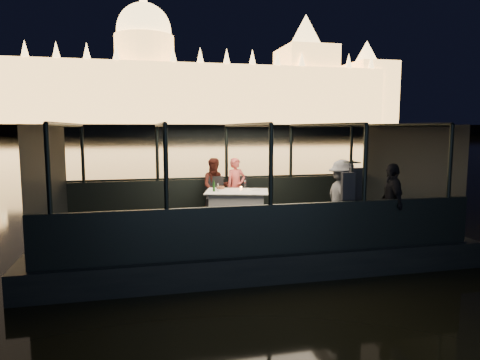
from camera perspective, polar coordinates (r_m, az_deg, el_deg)
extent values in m
plane|color=black|center=(89.15, -11.58, 5.05)|extent=(500.00, 500.00, 0.00)
cube|color=black|center=(9.73, 0.53, -9.38)|extent=(8.60, 4.40, 1.00)
cube|color=black|center=(9.60, 0.54, -6.63)|extent=(8.00, 4.00, 0.04)
cube|color=black|center=(11.43, -1.80, -2.04)|extent=(8.00, 0.08, 0.90)
cube|color=black|center=(7.62, 4.07, -6.62)|extent=(8.00, 0.08, 0.90)
cube|color=#423D33|center=(219.10, -12.45, 6.34)|extent=(400.00, 140.00, 6.00)
cube|color=silver|center=(10.11, -0.40, -3.60)|extent=(1.68, 1.40, 0.77)
cube|color=black|center=(10.76, -3.24, -2.61)|extent=(0.55, 0.55, 1.00)
cube|color=black|center=(10.95, 0.03, -2.43)|extent=(0.54, 0.54, 0.99)
imported|color=#DC5650|center=(11.04, -0.53, -0.78)|extent=(0.61, 0.49, 1.47)
imported|color=#401711|center=(10.96, -3.31, -0.85)|extent=(0.77, 0.63, 1.48)
imported|color=silver|center=(8.92, 13.46, -2.18)|extent=(0.64, 1.07, 1.61)
imported|color=black|center=(8.91, 19.56, -2.40)|extent=(0.58, 0.98, 1.56)
cylinder|color=#163C16|center=(9.98, -3.50, -0.67)|extent=(0.06, 0.06, 0.27)
cylinder|color=brown|center=(10.29, -2.61, -1.05)|extent=(0.23, 0.23, 0.08)
cylinder|color=orange|center=(10.20, 0.13, -1.11)|extent=(0.08, 0.08, 0.08)
cylinder|color=white|center=(10.24, 2.03, -1.26)|extent=(0.28, 0.28, 0.02)
cylinder|color=white|center=(10.26, -2.84, -1.25)|extent=(0.35, 0.35, 0.02)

